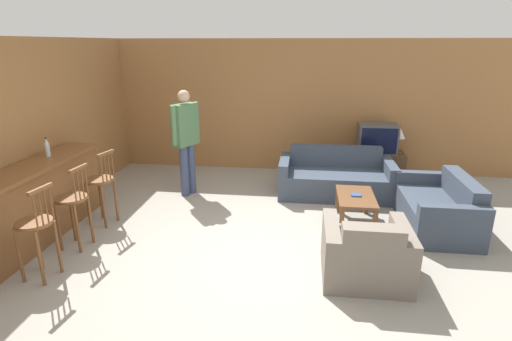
# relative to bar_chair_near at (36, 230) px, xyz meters

# --- Properties ---
(ground_plane) EXTENTS (24.00, 24.00, 0.00)m
(ground_plane) POSITION_rel_bar_chair_near_xyz_m (2.29, 0.73, -0.58)
(ground_plane) COLOR gray
(wall_back) EXTENTS (9.40, 0.08, 2.60)m
(wall_back) POSITION_rel_bar_chair_near_xyz_m (2.29, 4.40, 0.72)
(wall_back) COLOR #9E6B3D
(wall_back) RESTS_ON ground_plane
(wall_left) EXTENTS (0.08, 8.67, 2.60)m
(wall_left) POSITION_rel_bar_chair_near_xyz_m (-0.96, 2.07, 0.72)
(wall_left) COLOR #9E6B3D
(wall_left) RESTS_ON ground_plane
(bar_counter) EXTENTS (0.55, 2.85, 1.02)m
(bar_counter) POSITION_rel_bar_chair_near_xyz_m (-0.63, 0.71, -0.07)
(bar_counter) COLOR brown
(bar_counter) RESTS_ON ground_plane
(bar_chair_near) EXTENTS (0.43, 0.43, 1.09)m
(bar_chair_near) POSITION_rel_bar_chair_near_xyz_m (0.00, 0.00, 0.00)
(bar_chair_near) COLOR brown
(bar_chair_near) RESTS_ON ground_plane
(bar_chair_mid) EXTENTS (0.42, 0.42, 1.09)m
(bar_chair_mid) POSITION_rel_bar_chair_near_xyz_m (0.00, 0.72, 0.00)
(bar_chair_mid) COLOR brown
(bar_chair_mid) RESTS_ON ground_plane
(bar_chair_far) EXTENTS (0.45, 0.45, 1.09)m
(bar_chair_far) POSITION_rel_bar_chair_near_xyz_m (-0.00, 1.42, 0.00)
(bar_chair_far) COLOR brown
(bar_chair_far) RESTS_ON ground_plane
(couch_far) EXTENTS (1.92, 0.94, 0.78)m
(couch_far) POSITION_rel_bar_chair_near_xyz_m (3.40, 3.05, -0.30)
(couch_far) COLOR #384251
(couch_far) RESTS_ON ground_plane
(armchair_near) EXTENTS (0.94, 0.90, 0.77)m
(armchair_near) POSITION_rel_bar_chair_near_xyz_m (3.57, 0.45, -0.30)
(armchair_near) COLOR #70665B
(armchair_near) RESTS_ON ground_plane
(loveseat_right) EXTENTS (0.87, 1.53, 0.75)m
(loveseat_right) POSITION_rel_bar_chair_near_xyz_m (4.77, 1.90, -0.30)
(loveseat_right) COLOR #384251
(loveseat_right) RESTS_ON ground_plane
(coffee_table) EXTENTS (0.52, 0.87, 0.43)m
(coffee_table) POSITION_rel_bar_chair_near_xyz_m (3.61, 1.87, -0.22)
(coffee_table) COLOR brown
(coffee_table) RESTS_ON ground_plane
(tv_unit) EXTENTS (1.05, 0.54, 0.53)m
(tv_unit) POSITION_rel_bar_chair_near_xyz_m (4.20, 3.98, -0.32)
(tv_unit) COLOR #513823
(tv_unit) RESTS_ON ground_plane
(tv) EXTENTS (0.71, 0.48, 0.54)m
(tv) POSITION_rel_bar_chair_near_xyz_m (4.20, 3.97, 0.22)
(tv) COLOR #4C4C4C
(tv) RESTS_ON tv_unit
(bottle) EXTENTS (0.07, 0.07, 0.27)m
(bottle) POSITION_rel_bar_chair_near_xyz_m (-0.67, 1.34, 0.56)
(bottle) COLOR silver
(bottle) RESTS_ON bar_counter
(book_on_table) EXTENTS (0.15, 0.13, 0.02)m
(book_on_table) POSITION_rel_bar_chair_near_xyz_m (3.61, 1.87, -0.14)
(book_on_table) COLOR navy
(book_on_table) RESTS_ON coffee_table
(table_lamp) EXTENTS (0.22, 0.22, 0.52)m
(table_lamp) POSITION_rel_bar_chair_near_xyz_m (4.59, 3.98, 0.32)
(table_lamp) COLOR brown
(table_lamp) RESTS_ON tv_unit
(person_by_window) EXTENTS (0.38, 0.57, 1.79)m
(person_by_window) POSITION_rel_bar_chair_near_xyz_m (0.88, 2.73, 0.43)
(person_by_window) COLOR #384260
(person_by_window) RESTS_ON ground_plane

